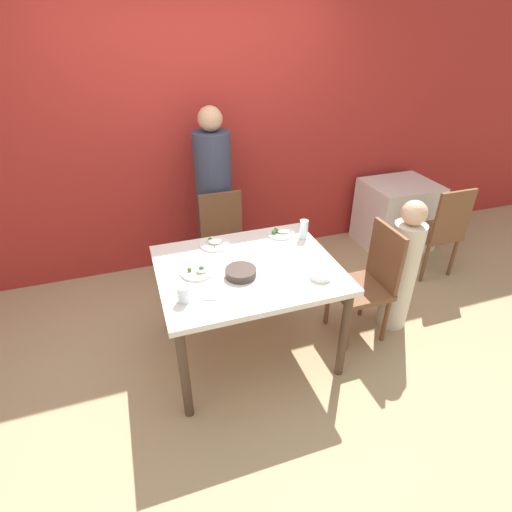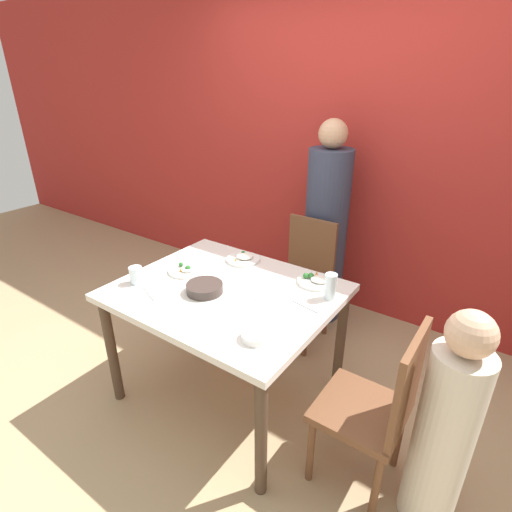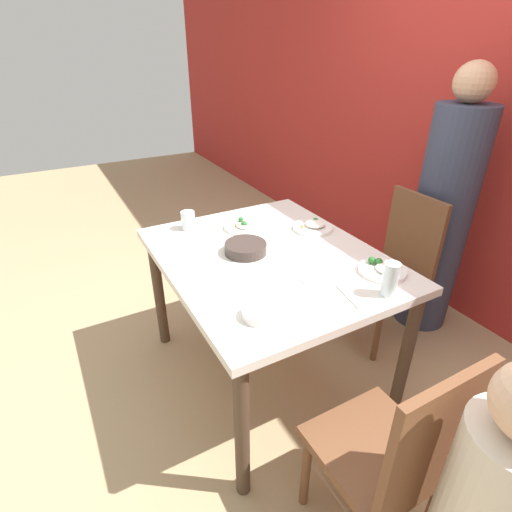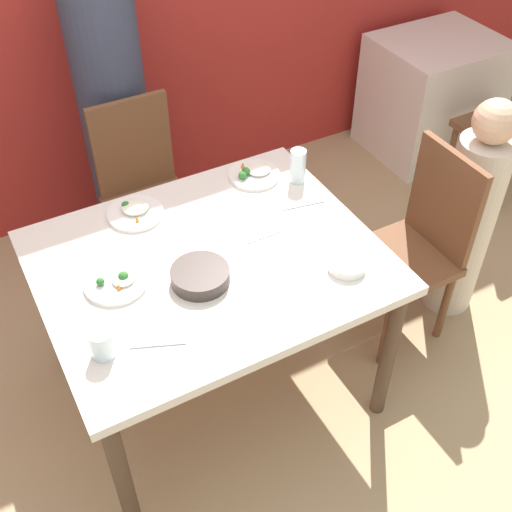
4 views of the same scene
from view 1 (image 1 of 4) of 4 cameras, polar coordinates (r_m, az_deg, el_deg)
name	(u,v)px [view 1 (image 1 of 4)]	position (r m, az deg, el deg)	size (l,w,h in m)	color
ground_plane	(249,349)	(3.20, -1.06, -13.11)	(10.00, 10.00, 0.00)	tan
wall_back	(197,128)	(3.85, -8.43, 17.62)	(10.00, 0.06, 2.70)	#A82823
dining_table	(248,277)	(2.77, -1.19, -3.04)	(1.21, 1.00, 0.76)	silver
chair_adult_spot	(225,243)	(3.57, -4.43, 1.89)	(0.40, 0.40, 0.92)	brown
chair_child_spot	(369,280)	(3.18, 15.83, -3.34)	(0.40, 0.40, 0.92)	brown
person_adult	(215,203)	(3.75, -5.90, 7.57)	(0.33, 0.33, 1.60)	#33384C
person_child	(401,270)	(3.32, 20.05, -1.94)	(0.24, 0.24, 1.11)	beige
bowl_curry	(241,272)	(2.61, -2.18, -2.33)	(0.21, 0.21, 0.05)	#3D332D
plate_rice_adult	(281,233)	(3.12, 3.52, 3.37)	(0.21, 0.21, 0.05)	white
plate_rice_child	(214,243)	(2.98, -5.95, 1.86)	(0.22, 0.22, 0.05)	white
plate_noodles	(198,271)	(2.67, -8.30, -2.17)	(0.22, 0.22, 0.05)	white
bowl_rice_small	(321,275)	(2.63, 9.22, -2.76)	(0.14, 0.14, 0.04)	white
glass_water_tall	(304,229)	(3.06, 6.83, 3.80)	(0.07, 0.07, 0.15)	silver
glass_water_short	(184,294)	(2.42, -10.31, -5.35)	(0.08, 0.08, 0.10)	silver
napkin_folded	(276,256)	(2.84, 2.89, 0.06)	(0.14, 0.14, 0.01)	white
fork_steel	(212,299)	(2.43, -6.27, -6.18)	(0.17, 0.09, 0.01)	silver
spoon_steel	(304,248)	(2.95, 6.84, 1.10)	(0.18, 0.05, 0.01)	silver
background_table	(396,214)	(4.65, 19.32, 5.62)	(0.72, 0.61, 0.72)	silver
chair_background	(439,230)	(4.16, 24.72, 3.46)	(0.40, 0.40, 0.92)	brown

